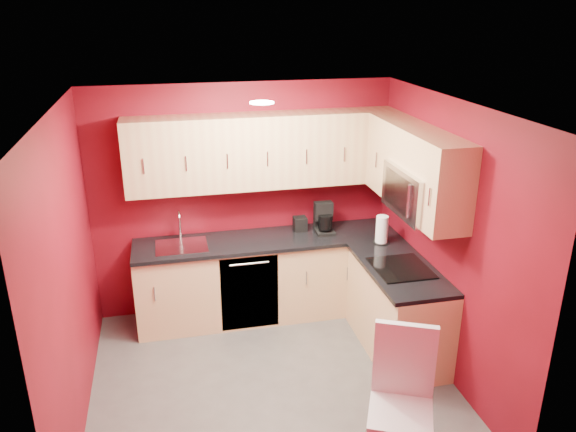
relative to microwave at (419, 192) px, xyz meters
name	(u,v)px	position (x,y,z in m)	size (l,w,h in m)	color
floor	(272,381)	(-1.39, -0.20, -1.66)	(3.20, 3.20, 0.00)	#52504D
ceiling	(269,107)	(-1.39, -0.20, 0.84)	(3.20, 3.20, 0.00)	white
wall_back	(244,200)	(-1.39, 1.30, -0.41)	(3.20, 3.20, 0.00)	maroon
wall_front	(320,362)	(-1.39, -1.70, -0.41)	(3.20, 3.20, 0.00)	maroon
wall_left	(68,276)	(-2.99, -0.20, -0.41)	(3.00, 3.00, 0.00)	maroon
wall_right	(446,240)	(0.21, -0.20, -0.41)	(3.00, 3.00, 0.00)	maroon
base_cabinets_back	(268,278)	(-1.19, 1.00, -1.22)	(2.80, 0.60, 0.87)	#E0B180
base_cabinets_right	(397,310)	(-0.09, 0.05, -1.22)	(0.60, 1.30, 0.87)	#E0B180
countertop_back	(268,240)	(-1.19, 0.99, -0.77)	(2.80, 0.63, 0.04)	black
countertop_right	(400,269)	(-0.11, 0.04, -0.77)	(0.63, 1.27, 0.04)	black
upper_cabinets_back	(264,151)	(-1.19, 1.13, 0.17)	(2.80, 0.35, 0.75)	tan
upper_cabinets_right	(413,160)	(0.03, 0.24, 0.23)	(0.35, 1.55, 0.75)	tan
microwave	(419,192)	(0.00, 0.00, 0.00)	(0.42, 0.76, 0.42)	silver
cooktop	(401,268)	(-0.11, 0.00, -0.74)	(0.50, 0.55, 0.01)	black
sink	(181,242)	(-2.09, 1.00, -0.72)	(0.52, 0.42, 0.35)	silver
dishwasher_front	(250,293)	(-1.44, 0.71, -1.22)	(0.60, 0.02, 0.82)	black
downlight	(262,103)	(-1.39, 0.10, 0.82)	(0.20, 0.20, 0.01)	white
coffee_maker	(325,219)	(-0.57, 1.00, -0.59)	(0.20, 0.26, 0.33)	black
napkin_holder	(300,224)	(-0.81, 1.13, -0.68)	(0.14, 0.14, 0.15)	black
paper_towel	(382,230)	(-0.07, 0.61, -0.60)	(0.17, 0.17, 0.29)	white
dining_chair	(401,407)	(-0.69, -1.40, -1.11)	(0.45, 0.47, 1.11)	silver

